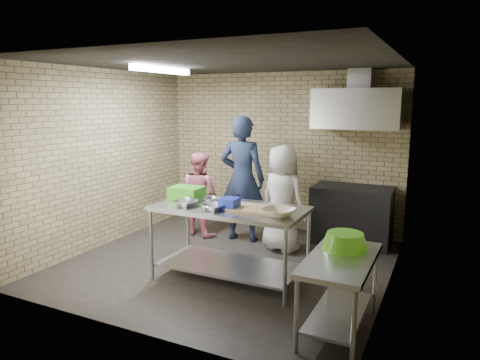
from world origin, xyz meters
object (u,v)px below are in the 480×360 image
Objects in this scene: prep_table at (230,243)px; side_counter at (339,294)px; woman_pink at (200,194)px; green_crate at (187,193)px; man_navy at (242,179)px; stove at (352,215)px; bottle_green at (390,114)px; green_basin at (345,241)px; woman_white at (282,198)px; bottle_red at (363,113)px; blue_tub at (229,203)px.

prep_table is 1.66m from side_counter.
green_crate is at bearing 127.83° from woman_pink.
stove is at bearing -164.13° from man_navy.
bottle_green is 2.45m from man_navy.
side_counter is 3.05m from man_navy.
bottle_green is (0.02, 2.74, 1.18)m from green_basin.
bottle_green is 2.07m from woman_white.
green_crate is 0.30× the size of woman_pink.
bottle_red is at bearing -146.71° from woman_pink.
bottle_green is at bearing 89.58° from green_basin.
blue_tub is 2.86m from bottle_red.
green_crate is at bearing -135.06° from bottle_green.
stove is at bearing 62.87° from prep_table.
prep_table reaches higher than side_counter.
woman_pink is (-1.36, 1.55, -0.31)m from blue_tub.
bottle_green reaches higher than man_navy.
woman_white reaches higher than prep_table.
side_counter is 2.41m from woman_white.
blue_tub is 3.03m from bottle_green.
blue_tub reaches higher than side_counter.
bottle_red reaches higher than blue_tub.
green_basin reaches higher than side_counter.
green_crate is at bearing 78.95° from man_navy.
bottle_green reaches higher than green_basin.
stove is at bearing -101.77° from bottle_red.
green_crate is at bearing 160.98° from side_counter.
woman_pink is at bearing 114.55° from green_crate.
prep_table is 10.42× the size of bottle_red.
blue_tub is at bearing 168.45° from green_basin.
green_crate is 2.27m from green_basin.
stove is 1.81m from man_navy.
green_basin is (1.51, -0.40, 0.37)m from prep_table.
green_crate is at bearing 166.80° from green_basin.
woman_white reaches higher than stove.
prep_table is at bearing -123.10° from bottle_green.
green_basin is at bearing -80.24° from stove.
woman_white is (-0.87, -0.78, 0.34)m from stove.
prep_table is at bearing 105.33° from man_navy.
stove is 5.76× the size of blue_tub.
green_basin is (-0.02, 0.25, 0.46)m from side_counter.
green_crate is 1.50m from woman_pink.
green_basin is 3.37m from woman_pink.
bottle_green is 0.08× the size of man_navy.
green_basin is at bearing -11.55° from blue_tub.
prep_table is at bearing 157.01° from side_counter.
stove is 2.49m from blue_tub.
stove is 0.76× the size of woman_white.
bottle_green is at bearing 28.07° from stove.
woman_white is at bearing -142.31° from bottle_green.
woman_white is (0.90, 1.20, -0.23)m from green_crate.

